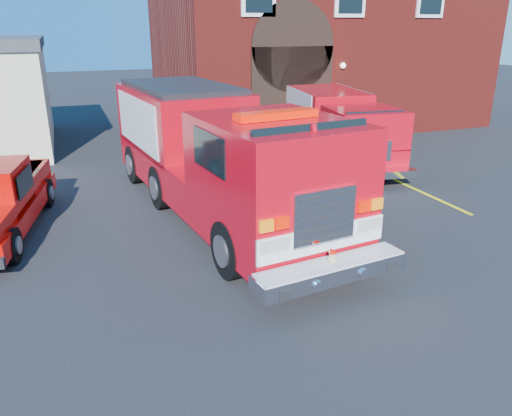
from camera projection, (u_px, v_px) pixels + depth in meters
name	position (u px, v px, depth m)	size (l,w,h in m)	color
ground	(238.00, 244.00, 11.67)	(100.00, 100.00, 0.00)	black
parking_stripe_near	(434.00, 198.00, 14.73)	(0.12, 3.00, 0.01)	yellow
parking_stripe_mid	(377.00, 172.00, 17.36)	(0.12, 3.00, 0.01)	yellow
parking_stripe_far	(334.00, 152.00, 19.99)	(0.12, 3.00, 0.01)	yellow
fire_station	(314.00, 36.00, 25.48)	(15.20, 10.20, 8.45)	maroon
fire_engine	(216.00, 153.00, 13.01)	(4.05, 10.70, 3.22)	black
secondary_truck	(335.00, 124.00, 18.58)	(3.49, 7.92, 2.48)	black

